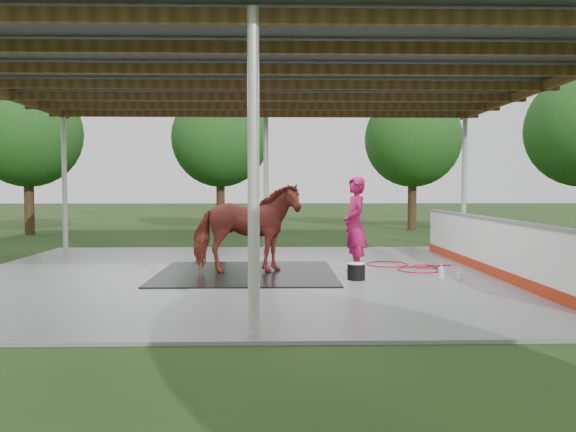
{
  "coord_description": "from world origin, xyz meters",
  "views": [
    {
      "loc": [
        0.25,
        -11.33,
        1.82
      ],
      "look_at": [
        0.52,
        -0.07,
        1.23
      ],
      "focal_mm": 35.0,
      "sensor_mm": 36.0,
      "label": 1
    }
  ],
  "objects_px": {
    "horse": "(246,228)",
    "handler": "(355,225)",
    "wash_bucket": "(356,271)",
    "dasher_board": "(487,246)"
  },
  "relations": [
    {
      "from": "horse",
      "to": "wash_bucket",
      "type": "xyz_separation_m",
      "value": [
        2.12,
        -0.78,
        -0.77
      ]
    },
    {
      "from": "horse",
      "to": "handler",
      "type": "relative_size",
      "value": 1.09
    },
    {
      "from": "handler",
      "to": "wash_bucket",
      "type": "height_order",
      "value": "handler"
    },
    {
      "from": "handler",
      "to": "wash_bucket",
      "type": "relative_size",
      "value": 5.78
    },
    {
      "from": "handler",
      "to": "horse",
      "type": "bearing_deg",
      "value": -96.57
    },
    {
      "from": "horse",
      "to": "handler",
      "type": "bearing_deg",
      "value": -92.53
    },
    {
      "from": "dasher_board",
      "to": "wash_bucket",
      "type": "relative_size",
      "value": 23.48
    },
    {
      "from": "horse",
      "to": "wash_bucket",
      "type": "bearing_deg",
      "value": -115.1
    },
    {
      "from": "dasher_board",
      "to": "horse",
      "type": "height_order",
      "value": "horse"
    },
    {
      "from": "horse",
      "to": "wash_bucket",
      "type": "relative_size",
      "value": 6.28
    }
  ]
}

